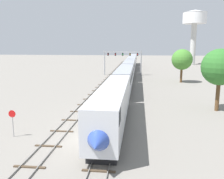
{
  "coord_description": "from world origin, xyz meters",
  "views": [
    {
      "loc": [
        4.88,
        -22.59,
        9.48
      ],
      "look_at": [
        1.0,
        12.0,
        3.0
      ],
      "focal_mm": 38.58,
      "sensor_mm": 36.0,
      "label": 1
    }
  ],
  "objects_px": {
    "passenger_train": "(129,68)",
    "water_tower": "(195,21)",
    "trackside_tree_left": "(182,60)",
    "trackside_tree_mid": "(220,67)",
    "stop_sign": "(13,120)",
    "signal_gantry": "(123,57)"
  },
  "relations": [
    {
      "from": "stop_sign",
      "to": "trackside_tree_mid",
      "type": "relative_size",
      "value": 0.32
    },
    {
      "from": "stop_sign",
      "to": "trackside_tree_left",
      "type": "height_order",
      "value": "trackside_tree_left"
    },
    {
      "from": "trackside_tree_left",
      "to": "trackside_tree_mid",
      "type": "distance_m",
      "value": 27.0
    },
    {
      "from": "signal_gantry",
      "to": "stop_sign",
      "type": "relative_size",
      "value": 4.2
    },
    {
      "from": "stop_sign",
      "to": "passenger_train",
      "type": "bearing_deg",
      "value": 78.54
    },
    {
      "from": "passenger_train",
      "to": "signal_gantry",
      "type": "bearing_deg",
      "value": 120.27
    },
    {
      "from": "passenger_train",
      "to": "water_tower",
      "type": "distance_m",
      "value": 59.67
    },
    {
      "from": "signal_gantry",
      "to": "trackside_tree_left",
      "type": "height_order",
      "value": "trackside_tree_left"
    },
    {
      "from": "trackside_tree_left",
      "to": "trackside_tree_mid",
      "type": "relative_size",
      "value": 0.94
    },
    {
      "from": "signal_gantry",
      "to": "trackside_tree_left",
      "type": "xyz_separation_m",
      "value": [
        15.89,
        -13.24,
        0.02
      ]
    },
    {
      "from": "water_tower",
      "to": "trackside_tree_mid",
      "type": "height_order",
      "value": "water_tower"
    },
    {
      "from": "passenger_train",
      "to": "trackside_tree_mid",
      "type": "xyz_separation_m",
      "value": [
        14.28,
        -36.37,
        3.74
      ]
    },
    {
      "from": "stop_sign",
      "to": "trackside_tree_left",
      "type": "xyz_separation_m",
      "value": [
        23.64,
        39.95,
        3.93
      ]
    },
    {
      "from": "passenger_train",
      "to": "trackside_tree_left",
      "type": "height_order",
      "value": "trackside_tree_left"
    },
    {
      "from": "passenger_train",
      "to": "trackside_tree_mid",
      "type": "distance_m",
      "value": 39.25
    },
    {
      "from": "stop_sign",
      "to": "trackside_tree_left",
      "type": "distance_m",
      "value": 46.59
    },
    {
      "from": "signal_gantry",
      "to": "trackside_tree_mid",
      "type": "xyz_separation_m",
      "value": [
        16.53,
        -40.22,
        0.56
      ]
    },
    {
      "from": "passenger_train",
      "to": "trackside_tree_mid",
      "type": "relative_size",
      "value": 12.36
    },
    {
      "from": "signal_gantry",
      "to": "stop_sign",
      "type": "xyz_separation_m",
      "value": [
        -7.75,
        -53.19,
        -3.91
      ]
    },
    {
      "from": "signal_gantry",
      "to": "trackside_tree_left",
      "type": "relative_size",
      "value": 1.43
    },
    {
      "from": "water_tower",
      "to": "trackside_tree_left",
      "type": "bearing_deg",
      "value": -104.26
    },
    {
      "from": "signal_gantry",
      "to": "trackside_tree_left",
      "type": "bearing_deg",
      "value": -39.79
    }
  ]
}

